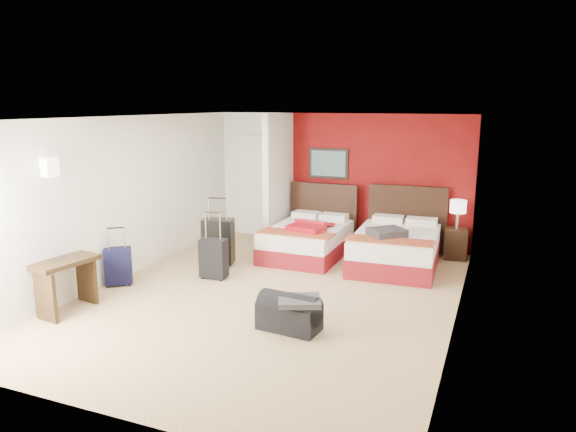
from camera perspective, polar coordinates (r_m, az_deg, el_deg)
The scene contains 17 objects.
ground at distance 7.66m, azimuth -1.77°, elevation -8.55°, with size 6.50×6.50×0.00m, color #D4B483.
room_walls at distance 9.18m, azimuth -6.27°, elevation 2.97°, with size 5.02×6.52×2.50m.
red_accent_panel at distance 10.12m, azimuth 9.55°, elevation 3.69°, with size 3.50×0.04×2.50m, color maroon.
partition_wall at distance 10.07m, azimuth -1.02°, elevation 3.81°, with size 0.12×1.20×2.50m, color silver.
entry_door at distance 10.94m, azimuth -3.43°, elevation 3.26°, with size 0.82×0.06×2.05m, color silver.
bed_left at distance 9.49m, azimuth 2.04°, elevation -2.77°, with size 1.25×1.79×0.54m, color silver.
bed_right at distance 9.08m, azimuth 11.46°, elevation -3.56°, with size 1.34×1.92×0.58m, color white.
red_suitcase_open at distance 9.29m, azimuth 2.42°, elevation -1.06°, with size 0.61×0.84×0.10m, color #AA0E1A.
jacket_bundle at distance 8.72m, azimuth 10.54°, elevation -1.77°, with size 0.54×0.44×0.13m, color #38383D.
nightstand at distance 9.82m, azimuth 17.52°, elevation -2.81°, with size 0.39×0.39×0.54m, color black.
table_lamp at distance 9.70m, azimuth 17.72°, elevation 0.17°, with size 0.28×0.28×0.50m, color beige.
suitcase_black at distance 9.05m, azimuth -7.47°, elevation -2.88°, with size 0.50×0.32×0.76m, color black.
suitcase_charcoal at distance 8.38m, azimuth -7.95°, elevation -4.67°, with size 0.40×0.25×0.60m, color black.
suitcase_navy at distance 8.40m, azimuth -17.73°, elevation -5.30°, with size 0.39×0.24×0.54m, color black.
duffel_bag at distance 6.53m, azimuth 0.13°, elevation -10.55°, with size 0.74×0.39×0.37m, color black.
jacket_draped at distance 6.35m, azimuth 1.23°, elevation -9.07°, with size 0.50×0.42×0.07m, color #38383E.
desk at distance 7.59m, azimuth -22.62°, elevation -6.90°, with size 0.42×0.84×0.70m, color #332211.
Camera 1 is at (2.91, -6.55, 2.70)m, focal length 33.18 mm.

